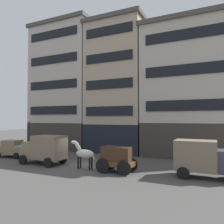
{
  "coord_description": "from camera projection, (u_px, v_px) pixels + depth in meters",
  "views": [
    {
      "loc": [
        11.12,
        -16.89,
        4.15
      ],
      "look_at": [
        2.19,
        1.79,
        4.79
      ],
      "focal_mm": 35.82,
      "sensor_mm": 36.0,
      "label": 1
    }
  ],
  "objects": [
    {
      "name": "ground_plane",
      "position": [
        81.0,
        165.0,
        19.9
      ],
      "size": [
        120.0,
        120.0,
        0.0
      ],
      "primitive_type": "plane",
      "color": "#4C4947"
    },
    {
      "name": "draft_horse",
      "position": [
        84.0,
        153.0,
        18.6
      ],
      "size": [
        2.34,
        0.61,
        2.3
      ],
      "color": "beige",
      "rests_on": "ground_plane"
    },
    {
      "name": "building_center_right",
      "position": [
        190.0,
        88.0,
        24.64
      ],
      "size": [
        10.45,
        5.74,
        14.94
      ],
      "color": "#38332D",
      "rests_on": "ground_plane"
    },
    {
      "name": "pedestrian_officer",
      "position": [
        59.0,
        147.0,
        25.46
      ],
      "size": [
        0.51,
        0.51,
        1.79
      ],
      "color": "#38332D",
      "rests_on": "ground_plane"
    },
    {
      "name": "streetlamp_curbside",
      "position": [
        29.0,
        130.0,
        28.95
      ],
      "size": [
        0.32,
        0.32,
        4.12
      ],
      "color": "black",
      "rests_on": "ground_plane"
    },
    {
      "name": "building_center_left",
      "position": [
        118.0,
        86.0,
        28.41
      ],
      "size": [
        7.65,
        5.74,
        16.6
      ],
      "color": "black",
      "rests_on": "ground_plane"
    },
    {
      "name": "delivery_truck_near",
      "position": [
        44.0,
        149.0,
        20.49
      ],
      "size": [
        4.37,
        2.16,
        2.62
      ],
      "color": "#7A6B4C",
      "rests_on": "ground_plane"
    },
    {
      "name": "building_far_left",
      "position": [
        65.0,
        86.0,
        31.99
      ],
      "size": [
        9.58,
        5.74,
        17.64
      ],
      "color": "#38332D",
      "rests_on": "ground_plane"
    },
    {
      "name": "fire_hydrant_curbside",
      "position": [
        35.0,
        148.0,
        28.45
      ],
      "size": [
        0.24,
        0.24,
        0.83
      ],
      "color": "maroon",
      "rests_on": "ground_plane"
    },
    {
      "name": "sedan_dark",
      "position": [
        13.0,
        149.0,
        24.18
      ],
      "size": [
        3.85,
        2.17,
        1.83
      ],
      "color": "#7A6B4C",
      "rests_on": "ground_plane"
    },
    {
      "name": "cargo_wagon",
      "position": [
        116.0,
        157.0,
        17.33
      ],
      "size": [
        2.91,
        1.51,
        1.98
      ],
      "color": "brown",
      "rests_on": "ground_plane"
    },
    {
      "name": "delivery_truck_far",
      "position": [
        205.0,
        158.0,
        15.64
      ],
      "size": [
        4.36,
        2.14,
        2.62
      ],
      "color": "#333847",
      "rests_on": "ground_plane"
    }
  ]
}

